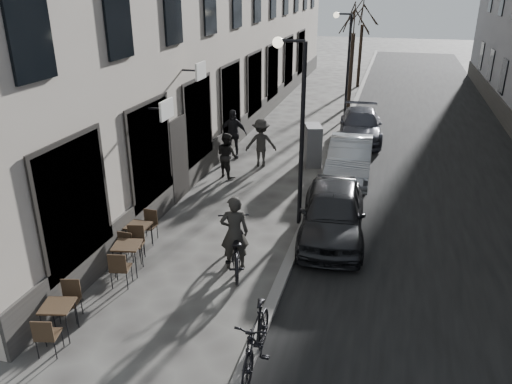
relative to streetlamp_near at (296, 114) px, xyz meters
The scene contains 21 objects.
ground 6.78m from the streetlamp_near, 88.36° to the right, with size 120.00×120.00×0.00m, color #373532.
road 11.23m from the streetlamp_near, 68.09° to the left, with size 7.30×60.00×0.00m, color black.
kerb 10.48m from the streetlamp_near, 87.87° to the left, with size 0.25×60.00×0.12m, color slate.
streetlamp_near is the anchor object (origin of this frame).
streetlamp_far 12.00m from the streetlamp_near, 90.00° to the left, with size 0.90×0.28×5.09m.
tree_near 15.08m from the streetlamp_near, 89.72° to the left, with size 2.40×2.40×5.70m.
tree_far 21.05m from the streetlamp_near, 89.80° to the left, with size 2.40×2.40×5.70m.
bistro_set_a 7.45m from the streetlamp_near, 118.74° to the right, with size 0.70×1.45×0.83m.
bistro_set_b 5.56m from the streetlamp_near, 131.12° to the right, with size 0.71×1.54×0.88m.
bistro_set_c 5.12m from the streetlamp_near, 143.31° to the right, with size 0.57×1.38×0.82m.
sign_board 7.05m from the streetlamp_near, 126.22° to the right, with size 0.43×0.65×1.06m.
utility_cabinet 5.61m from the streetlamp_near, 93.36° to the left, with size 0.55×1.00×1.51m, color #5E5E60.
bicycle 3.89m from the streetlamp_near, 107.15° to the right, with size 0.75×2.16×1.13m, color black.
cyclist_rider 3.66m from the streetlamp_near, 107.15° to the right, with size 0.68×0.44×1.86m, color black.
pedestrian_near 4.82m from the streetlamp_near, 135.06° to the left, with size 0.77×0.60×1.59m, color black.
pedestrian_mid 5.37m from the streetlamp_near, 115.73° to the left, with size 1.15×0.66×1.78m, color #292724.
pedestrian_far 6.48m from the streetlamp_near, 124.23° to the left, with size 1.11×0.46×1.90m, color black.
car_near 2.78m from the streetlamp_near, 25.86° to the right, with size 1.67×4.16×1.42m, color black.
car_mid 4.92m from the streetlamp_near, 73.98° to the left, with size 1.44×4.14×1.36m, color #969A9E.
car_far 9.25m from the streetlamp_near, 82.43° to the left, with size 1.76×4.34×1.26m, color #3A3B45.
moped 6.43m from the streetlamp_near, 84.91° to the right, with size 0.54×1.92×1.15m, color black.
Camera 1 is at (2.22, -6.66, 6.33)m, focal length 35.00 mm.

